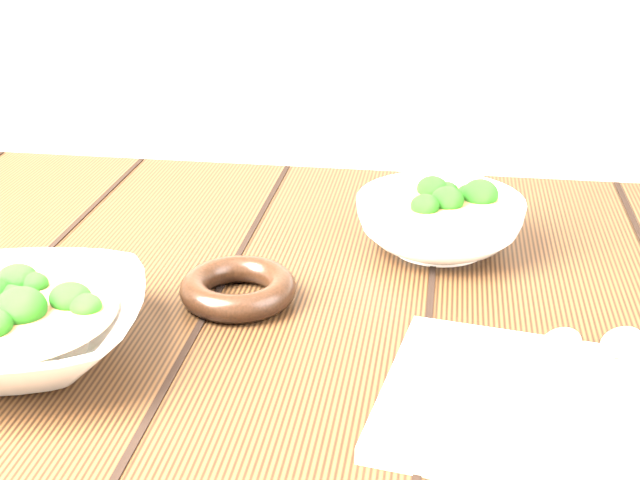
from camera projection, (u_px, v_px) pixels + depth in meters
table at (236, 419)px, 0.86m from camera, size 1.20×0.80×0.75m
soup_bowl_front at (14, 326)px, 0.73m from camera, size 0.25×0.25×0.06m
soup_bowl_back at (439, 222)px, 0.93m from camera, size 0.22×0.22×0.06m
trivet at (238, 288)px, 0.82m from camera, size 0.14×0.14×0.03m
napkin at (545, 408)px, 0.66m from camera, size 0.27×0.23×0.01m
spoon_left at (547, 365)px, 0.70m from camera, size 0.09×0.19×0.01m
spoon_right at (605, 361)px, 0.70m from camera, size 0.11×0.18×0.01m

